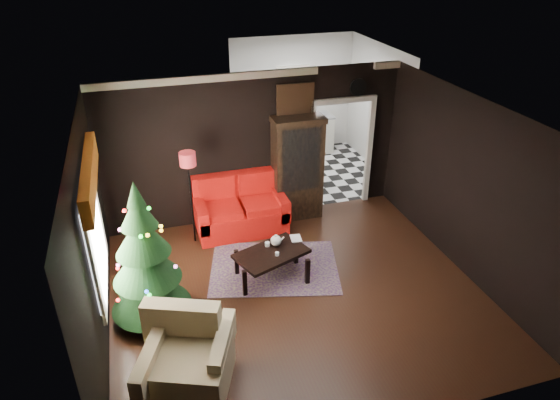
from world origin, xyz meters
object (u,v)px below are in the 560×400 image
object	(u,v)px
coffee_table	(272,265)
kitchen_table	(304,164)
floor_lamp	(191,200)
christmas_tree	(145,257)
wall_clock	(358,87)
loveseat	(240,206)
armchair	(188,358)
teapot	(276,240)
curio_cabinet	(297,171)

from	to	relation	value
coffee_table	kitchen_table	distance (m)	3.64
floor_lamp	coffee_table	size ratio (longest dim) A/B	1.61
christmas_tree	wall_clock	bearing A→B (deg)	30.28
loveseat	christmas_tree	world-z (taller)	christmas_tree
loveseat	wall_clock	xyz separation A→B (m)	(2.35, 0.40, 1.88)
armchair	wall_clock	bearing A→B (deg)	67.25
armchair	teapot	bearing A→B (deg)	71.66
christmas_tree	coffee_table	world-z (taller)	christmas_tree
wall_clock	christmas_tree	bearing A→B (deg)	-149.72
kitchen_table	christmas_tree	bearing A→B (deg)	-134.20
curio_cabinet	armchair	xyz separation A→B (m)	(-2.55, -3.57, -0.49)
christmas_tree	teapot	bearing A→B (deg)	15.79
teapot	wall_clock	distance (m)	3.31
curio_cabinet	armchair	world-z (taller)	curio_cabinet
curio_cabinet	christmas_tree	xyz separation A→B (m)	(-2.89, -2.21, 0.10)
curio_cabinet	floor_lamp	bearing A→B (deg)	-170.02
floor_lamp	teapot	world-z (taller)	floor_lamp
curio_cabinet	christmas_tree	size ratio (longest dim) A/B	0.90
curio_cabinet	floor_lamp	distance (m)	2.06
coffee_table	loveseat	bearing A→B (deg)	94.64
wall_clock	floor_lamp	bearing A→B (deg)	-170.56
loveseat	coffee_table	size ratio (longest dim) A/B	1.56
christmas_tree	wall_clock	world-z (taller)	wall_clock
armchair	floor_lamp	bearing A→B (deg)	103.01
armchair	teapot	xyz separation A→B (m)	(1.65, 1.93, 0.13)
coffee_table	armchair	bearing A→B (deg)	-130.92
wall_clock	kitchen_table	size ratio (longest dim) A/B	0.43
curio_cabinet	teapot	size ratio (longest dim) A/B	9.68
loveseat	floor_lamp	size ratio (longest dim) A/B	0.97
floor_lamp	wall_clock	world-z (taller)	wall_clock
wall_clock	kitchen_table	world-z (taller)	wall_clock
curio_cabinet	kitchen_table	size ratio (longest dim) A/B	2.53
floor_lamp	coffee_table	world-z (taller)	floor_lamp
loveseat	kitchen_table	xyz separation A→B (m)	(1.80, 1.65, -0.12)
loveseat	armchair	size ratio (longest dim) A/B	1.67
armchair	teapot	distance (m)	2.54
floor_lamp	teapot	distance (m)	1.73
loveseat	kitchen_table	distance (m)	2.45
christmas_tree	floor_lamp	bearing A→B (deg)	65.08
christmas_tree	kitchen_table	distance (m)	5.12
loveseat	wall_clock	world-z (taller)	wall_clock
loveseat	floor_lamp	world-z (taller)	floor_lamp
floor_lamp	kitchen_table	world-z (taller)	floor_lamp
curio_cabinet	armchair	distance (m)	4.41
curio_cabinet	wall_clock	distance (m)	1.88
loveseat	christmas_tree	bearing A→B (deg)	-131.15
loveseat	teapot	size ratio (longest dim) A/B	8.66
christmas_tree	loveseat	bearing A→B (deg)	48.85
christmas_tree	kitchen_table	size ratio (longest dim) A/B	2.81
loveseat	floor_lamp	bearing A→B (deg)	-171.14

